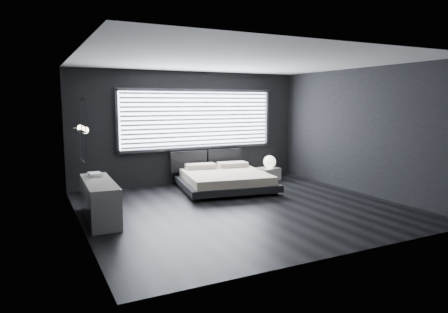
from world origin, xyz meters
name	(u,v)px	position (x,y,z in m)	size (l,w,h in m)	color
room	(244,136)	(0.00, 0.00, 1.40)	(6.04, 6.00, 2.80)	black
window	(199,119)	(0.20, 2.70, 1.61)	(4.14, 0.09, 1.52)	white
headboard	(207,160)	(0.39, 2.64, 0.57)	(1.96, 0.16, 0.52)	black
sconce_near	(85,130)	(-2.88, 0.05, 1.60)	(0.18, 0.11, 0.11)	silver
sconce_far	(80,128)	(-2.88, 0.65, 1.60)	(0.18, 0.11, 0.11)	silver
wall_art_upper	(83,116)	(-2.98, -0.55, 1.85)	(0.01, 0.48, 0.48)	#47474C
wall_art_lower	(82,146)	(-2.98, -0.30, 1.38)	(0.01, 0.48, 0.48)	#47474C
bed	(225,179)	(0.39, 1.59, 0.25)	(2.33, 2.25, 0.53)	black
nightstand	(268,174)	(1.95, 2.16, 0.16)	(0.54, 0.45, 0.32)	beige
orb_lamp	(270,162)	(1.99, 2.14, 0.48)	(0.33, 0.33, 0.33)	white
dresser	(100,200)	(-2.65, 0.41, 0.34)	(0.54, 1.73, 0.69)	beige
book_stack	(94,175)	(-2.65, 0.89, 0.72)	(0.27, 0.35, 0.07)	white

